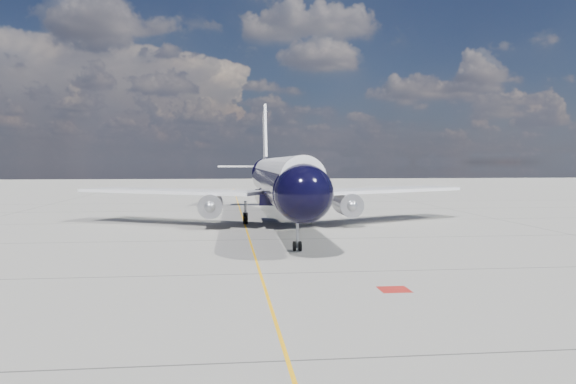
# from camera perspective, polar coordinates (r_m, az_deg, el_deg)

# --- Properties ---
(ground) EXTENTS (320.00, 320.00, 0.00)m
(ground) POSITION_cam_1_polar(r_m,az_deg,el_deg) (68.97, -4.64, -2.58)
(ground) COLOR gray
(ground) RESTS_ON ground
(taxiway_centerline) EXTENTS (0.16, 160.00, 0.01)m
(taxiway_centerline) POSITION_cam_1_polar(r_m,az_deg,el_deg) (63.99, -4.51, -3.02)
(taxiway_centerline) COLOR #FDAB0D
(taxiway_centerline) RESTS_ON ground
(red_marking) EXTENTS (1.60, 1.60, 0.01)m
(red_marking) POSITION_cam_1_polar(r_m,az_deg,el_deg) (30.70, 10.74, -9.70)
(red_marking) COLOR maroon
(red_marking) RESTS_ON ground
(main_airliner) EXTENTS (44.07, 53.53, 15.49)m
(main_airliner) POSITION_cam_1_polar(r_m,az_deg,el_deg) (61.74, -1.11, 1.24)
(main_airliner) COLOR black
(main_airliner) RESTS_ON ground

